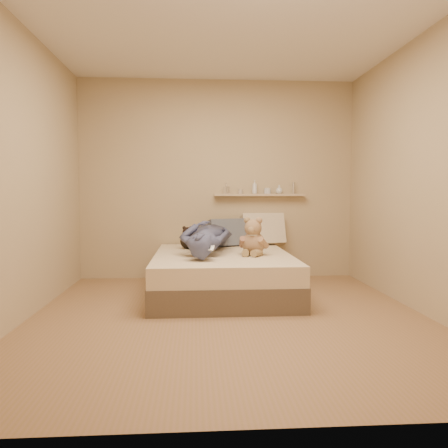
{
  "coord_description": "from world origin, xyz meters",
  "views": [
    {
      "loc": [
        -0.3,
        -3.88,
        1.12
      ],
      "look_at": [
        0.0,
        0.65,
        0.8
      ],
      "focal_mm": 35.0,
      "sensor_mm": 36.0,
      "label": 1
    }
  ],
  "objects": [
    {
      "name": "person",
      "position": [
        -0.17,
        1.07,
        0.63
      ],
      "size": [
        0.76,
        1.58,
        0.36
      ],
      "primitive_type": "imported",
      "rotation": [
        0.0,
        0.0,
        3.0
      ],
      "color": "#43486A",
      "rests_on": "bed"
    },
    {
      "name": "shelf_bottles",
      "position": [
        0.56,
        1.84,
        1.18
      ],
      "size": [
        0.95,
        0.13,
        0.18
      ],
      "color": "silver",
      "rests_on": "wall_shelf"
    },
    {
      "name": "wall_shelf",
      "position": [
        0.55,
        1.84,
        1.1
      ],
      "size": [
        1.2,
        0.12,
        0.03
      ],
      "primitive_type": "cube",
      "color": "tan",
      "rests_on": "wall_back"
    },
    {
      "name": "pillow_grey",
      "position": [
        0.12,
        1.62,
        0.62
      ],
      "size": [
        0.54,
        0.38,
        0.36
      ],
      "primitive_type": "cube",
      "rotation": [
        -0.22,
        0.0,
        0.38
      ],
      "color": "#565B68",
      "rests_on": "bed"
    },
    {
      "name": "pillow_cream",
      "position": [
        0.59,
        1.76,
        0.65
      ],
      "size": [
        0.58,
        0.34,
        0.43
      ],
      "primitive_type": "cube",
      "rotation": [
        -0.33,
        0.0,
        0.11
      ],
      "color": "beige",
      "rests_on": "bed"
    },
    {
      "name": "bed",
      "position": [
        0.0,
        0.93,
        0.22
      ],
      "size": [
        1.5,
        1.9,
        0.45
      ],
      "color": "brown",
      "rests_on": "floor"
    },
    {
      "name": "room",
      "position": [
        0.0,
        0.0,
        1.3
      ],
      "size": [
        3.8,
        3.8,
        3.8
      ],
      "color": "#8C6548",
      "rests_on": "ground"
    },
    {
      "name": "teddy_bear",
      "position": [
        0.33,
        0.78,
        0.62
      ],
      "size": [
        0.33,
        0.34,
        0.42
      ],
      "color": "#987853",
      "rests_on": "bed"
    },
    {
      "name": "dark_plush",
      "position": [
        -0.39,
        1.38,
        0.57
      ],
      "size": [
        0.18,
        0.18,
        0.28
      ],
      "color": "black",
      "rests_on": "bed"
    },
    {
      "name": "game_console",
      "position": [
        -0.19,
        0.37,
        0.58
      ],
      "size": [
        0.16,
        0.11,
        0.05
      ],
      "color": "#AEB0B5",
      "rests_on": "bed"
    }
  ]
}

